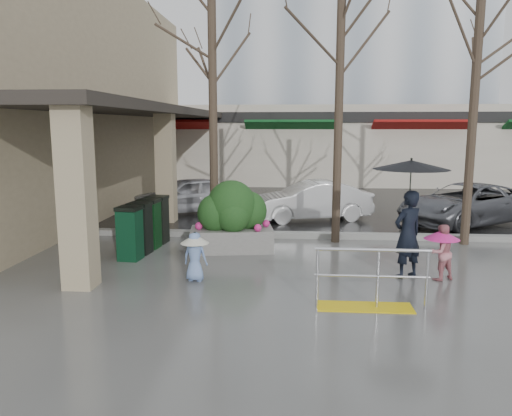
# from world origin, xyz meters

# --- Properties ---
(ground) EXTENTS (120.00, 120.00, 0.00)m
(ground) POSITION_xyz_m (0.00, 0.00, 0.00)
(ground) COLOR #51514F
(ground) RESTS_ON ground
(street_asphalt) EXTENTS (120.00, 36.00, 0.01)m
(street_asphalt) POSITION_xyz_m (0.00, 22.00, 0.01)
(street_asphalt) COLOR black
(street_asphalt) RESTS_ON ground
(curb) EXTENTS (120.00, 0.30, 0.15)m
(curb) POSITION_xyz_m (0.00, 4.00, 0.07)
(curb) COLOR gray
(curb) RESTS_ON ground
(near_building) EXTENTS (6.00, 18.00, 8.00)m
(near_building) POSITION_xyz_m (-9.00, 8.00, 4.00)
(near_building) COLOR tan
(near_building) RESTS_ON ground
(canopy_slab) EXTENTS (2.80, 18.00, 0.25)m
(canopy_slab) POSITION_xyz_m (-4.80, 8.00, 3.62)
(canopy_slab) COLOR #2D2823
(canopy_slab) RESTS_ON pillar_front
(pillar_front) EXTENTS (0.55, 0.55, 3.50)m
(pillar_front) POSITION_xyz_m (-3.90, -0.50, 1.75)
(pillar_front) COLOR tan
(pillar_front) RESTS_ON ground
(pillar_back) EXTENTS (0.55, 0.55, 3.50)m
(pillar_back) POSITION_xyz_m (-3.90, 6.00, 1.75)
(pillar_back) COLOR tan
(pillar_back) RESTS_ON ground
(storefront_row) EXTENTS (34.00, 6.74, 4.00)m
(storefront_row) POSITION_xyz_m (2.00, 17.97, 2.01)
(storefront_row) COLOR beige
(storefront_row) RESTS_ON ground
(handrail) EXTENTS (1.90, 0.50, 1.03)m
(handrail) POSITION_xyz_m (1.36, -1.20, 0.38)
(handrail) COLOR yellow
(handrail) RESTS_ON ground
(tree_west) EXTENTS (3.20, 3.20, 6.80)m
(tree_west) POSITION_xyz_m (-2.00, 3.60, 5.08)
(tree_west) COLOR #382B21
(tree_west) RESTS_ON ground
(tree_midwest) EXTENTS (3.20, 3.20, 7.00)m
(tree_midwest) POSITION_xyz_m (1.20, 3.60, 5.23)
(tree_midwest) COLOR #382B21
(tree_midwest) RESTS_ON ground
(tree_mideast) EXTENTS (3.20, 3.20, 6.50)m
(tree_mideast) POSITION_xyz_m (4.50, 3.60, 4.86)
(tree_mideast) COLOR #382B21
(tree_mideast) RESTS_ON ground
(woman) EXTENTS (1.49, 1.49, 2.41)m
(woman) POSITION_xyz_m (2.36, 0.58, 1.51)
(woman) COLOR black
(woman) RESTS_ON ground
(child_pink) EXTENTS (0.69, 0.69, 1.11)m
(child_pink) POSITION_xyz_m (3.00, 0.48, 0.65)
(child_pink) COLOR #D7838C
(child_pink) RESTS_ON ground
(child_blue) EXTENTS (0.56, 0.56, 0.98)m
(child_blue) POSITION_xyz_m (-1.82, 0.05, 0.59)
(child_blue) COLOR #7494CF
(child_blue) RESTS_ON ground
(planter) EXTENTS (2.10, 1.27, 1.73)m
(planter) POSITION_xyz_m (-1.39, 2.51, 0.83)
(planter) COLOR slate
(planter) RESTS_ON ground
(news_boxes) EXTENTS (0.72, 2.24, 1.23)m
(news_boxes) POSITION_xyz_m (-3.51, 2.32, 0.62)
(news_boxes) COLOR #0D3D23
(news_boxes) RESTS_ON ground
(car_a) EXTENTS (3.96, 3.05, 1.26)m
(car_a) POSITION_xyz_m (-3.61, 7.59, 0.63)
(car_a) COLOR silver
(car_a) RESTS_ON ground
(car_b) EXTENTS (4.04, 2.35, 1.26)m
(car_b) POSITION_xyz_m (0.65, 6.60, 0.63)
(car_b) COLOR white
(car_b) RESTS_ON ground
(car_c) EXTENTS (4.94, 4.21, 1.26)m
(car_c) POSITION_xyz_m (5.39, 6.31, 0.63)
(car_c) COLOR slate
(car_c) RESTS_ON ground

